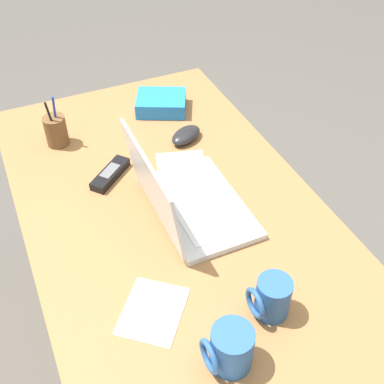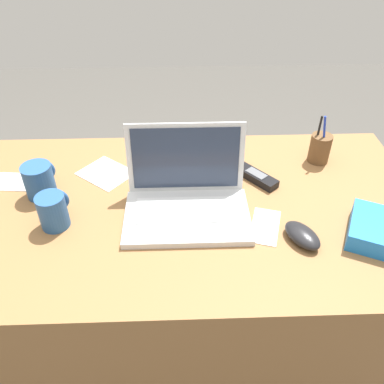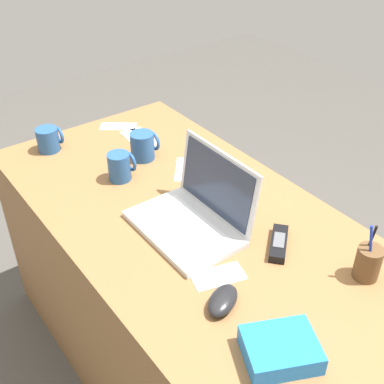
{
  "view_description": "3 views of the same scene",
  "coord_description": "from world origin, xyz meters",
  "px_view_note": "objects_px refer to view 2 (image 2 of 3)",
  "views": [
    {
      "loc": [
        -0.8,
        0.34,
        1.67
      ],
      "look_at": [
        0.02,
        -0.03,
        0.84
      ],
      "focal_mm": 46.12,
      "sensor_mm": 36.0,
      "label": 1
    },
    {
      "loc": [
        0.04,
        -0.9,
        1.5
      ],
      "look_at": [
        0.07,
        0.01,
        0.78
      ],
      "focal_mm": 37.89,
      "sensor_mm": 36.0,
      "label": 2
    },
    {
      "loc": [
        0.99,
        -0.73,
        1.69
      ],
      "look_at": [
        0.03,
        -0.01,
        0.85
      ],
      "focal_mm": 46.68,
      "sensor_mm": 36.0,
      "label": 3
    }
  ],
  "objects_px": {
    "cordless_phone": "(256,176)",
    "pen_holder": "(320,148)",
    "computer_mouse": "(302,235)",
    "snack_bag": "(376,230)",
    "coffee_mug_spare": "(39,180)",
    "laptop": "(187,197)",
    "coffee_mug_white": "(53,210)"
  },
  "relations": [
    {
      "from": "coffee_mug_spare",
      "to": "computer_mouse",
      "type": "bearing_deg",
      "value": -17.1
    },
    {
      "from": "computer_mouse",
      "to": "pen_holder",
      "type": "bearing_deg",
      "value": 40.63
    },
    {
      "from": "laptop",
      "to": "coffee_mug_spare",
      "type": "distance_m",
      "value": 0.44
    },
    {
      "from": "coffee_mug_white",
      "to": "cordless_phone",
      "type": "bearing_deg",
      "value": 17.59
    },
    {
      "from": "coffee_mug_white",
      "to": "coffee_mug_spare",
      "type": "xyz_separation_m",
      "value": [
        -0.07,
        0.14,
        0.0
      ]
    },
    {
      "from": "coffee_mug_white",
      "to": "snack_bag",
      "type": "height_order",
      "value": "coffee_mug_white"
    },
    {
      "from": "computer_mouse",
      "to": "coffee_mug_white",
      "type": "xyz_separation_m",
      "value": [
        -0.65,
        0.09,
        0.03
      ]
    },
    {
      "from": "snack_bag",
      "to": "pen_holder",
      "type": "bearing_deg",
      "value": 97.5
    },
    {
      "from": "computer_mouse",
      "to": "cordless_phone",
      "type": "xyz_separation_m",
      "value": [
        -0.08,
        0.27,
        -0.01
      ]
    },
    {
      "from": "coffee_mug_white",
      "to": "pen_holder",
      "type": "height_order",
      "value": "pen_holder"
    },
    {
      "from": "coffee_mug_spare",
      "to": "cordless_phone",
      "type": "bearing_deg",
      "value": 4.14
    },
    {
      "from": "computer_mouse",
      "to": "snack_bag",
      "type": "distance_m",
      "value": 0.19
    },
    {
      "from": "cordless_phone",
      "to": "snack_bag",
      "type": "relative_size",
      "value": 0.86
    },
    {
      "from": "coffee_mug_spare",
      "to": "snack_bag",
      "type": "relative_size",
      "value": 0.62
    },
    {
      "from": "laptop",
      "to": "coffee_mug_white",
      "type": "height_order",
      "value": "laptop"
    },
    {
      "from": "computer_mouse",
      "to": "cordless_phone",
      "type": "bearing_deg",
      "value": 77.96
    },
    {
      "from": "snack_bag",
      "to": "coffee_mug_spare",
      "type": "bearing_deg",
      "value": 166.72
    },
    {
      "from": "laptop",
      "to": "coffee_mug_spare",
      "type": "height_order",
      "value": "laptop"
    },
    {
      "from": "cordless_phone",
      "to": "pen_holder",
      "type": "xyz_separation_m",
      "value": [
        0.22,
        0.1,
        0.04
      ]
    },
    {
      "from": "coffee_mug_spare",
      "to": "cordless_phone",
      "type": "distance_m",
      "value": 0.65
    },
    {
      "from": "coffee_mug_white",
      "to": "cordless_phone",
      "type": "height_order",
      "value": "coffee_mug_white"
    },
    {
      "from": "cordless_phone",
      "to": "coffee_mug_spare",
      "type": "bearing_deg",
      "value": -175.86
    },
    {
      "from": "computer_mouse",
      "to": "coffee_mug_spare",
      "type": "relative_size",
      "value": 1.12
    },
    {
      "from": "computer_mouse",
      "to": "coffee_mug_spare",
      "type": "distance_m",
      "value": 0.76
    },
    {
      "from": "coffee_mug_spare",
      "to": "snack_bag",
      "type": "height_order",
      "value": "coffee_mug_spare"
    },
    {
      "from": "cordless_phone",
      "to": "pen_holder",
      "type": "height_order",
      "value": "pen_holder"
    },
    {
      "from": "laptop",
      "to": "computer_mouse",
      "type": "xyz_separation_m",
      "value": [
        0.3,
        -0.13,
        -0.03
      ]
    },
    {
      "from": "cordless_phone",
      "to": "coffee_mug_white",
      "type": "bearing_deg",
      "value": -162.41
    },
    {
      "from": "pen_holder",
      "to": "snack_bag",
      "type": "distance_m",
      "value": 0.37
    },
    {
      "from": "laptop",
      "to": "computer_mouse",
      "type": "relative_size",
      "value": 3.02
    },
    {
      "from": "laptop",
      "to": "snack_bag",
      "type": "distance_m",
      "value": 0.5
    },
    {
      "from": "laptop",
      "to": "snack_bag",
      "type": "bearing_deg",
      "value": -14.47
    }
  ]
}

